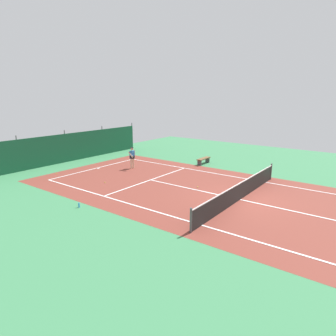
{
  "coord_description": "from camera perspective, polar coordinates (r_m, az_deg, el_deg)",
  "views": [
    {
      "loc": [
        -14.71,
        -6.08,
        5.62
      ],
      "look_at": [
        0.5,
        5.31,
        0.9
      ],
      "focal_mm": 31.88,
      "sensor_mm": 36.0,
      "label": 1
    }
  ],
  "objects": [
    {
      "name": "court_surface",
      "position": [
        16.88,
        13.6,
        -5.9
      ],
      "size": [
        11.02,
        26.6,
        0.01
      ],
      "color": "brown",
      "rests_on": "ground"
    },
    {
      "name": "back_fence",
      "position": [
        27.13,
        -19.4,
        2.63
      ],
      "size": [
        16.3,
        0.98,
        2.7
      ],
      "color": "#14472D",
      "rests_on": "ground"
    },
    {
      "name": "courtside_bench",
      "position": [
        24.79,
        6.82,
        1.64
      ],
      "size": [
        1.6,
        0.4,
        0.49
      ],
      "color": "brown",
      "rests_on": "ground"
    },
    {
      "name": "water_bottle",
      "position": [
        15.96,
        -16.66,
        -6.82
      ],
      "size": [
        0.08,
        0.08,
        0.24
      ],
      "primitive_type": "cylinder",
      "color": "#338CD8",
      "rests_on": "ground"
    },
    {
      "name": "tennis_ball_by_sideline",
      "position": [
        19.84,
        -11.98,
        -2.72
      ],
      "size": [
        0.07,
        0.07,
        0.07
      ],
      "primitive_type": "sphere",
      "color": "#CCDB33",
      "rests_on": "ground"
    },
    {
      "name": "tennis_ball_midcourt",
      "position": [
        23.02,
        -20.53,
        -1.0
      ],
      "size": [
        0.07,
        0.07,
        0.07
      ],
      "primitive_type": "sphere",
      "color": "#CCDB33",
      "rests_on": "ground"
    },
    {
      "name": "tennis_net",
      "position": [
        16.72,
        13.7,
        -4.26
      ],
      "size": [
        10.12,
        0.1,
        1.1
      ],
      "color": "black",
      "rests_on": "ground"
    },
    {
      "name": "tennis_ball_near_player",
      "position": [
        18.58,
        5.68,
        -3.62
      ],
      "size": [
        0.07,
        0.07,
        0.07
      ],
      "primitive_type": "sphere",
      "color": "#CCDB33",
      "rests_on": "ground"
    },
    {
      "name": "ground_plane",
      "position": [
        16.88,
        13.6,
        -5.91
      ],
      "size": [
        36.0,
        36.0,
        0.0
      ],
      "primitive_type": "plane",
      "color": "#387A4C"
    },
    {
      "name": "tennis_player",
      "position": [
        23.17,
        -6.87,
        2.25
      ],
      "size": [
        0.77,
        0.71,
        1.64
      ],
      "rotation": [
        0.0,
        0.0,
        2.99
      ],
      "color": "#D8AD8C",
      "rests_on": "ground"
    },
    {
      "name": "parked_car",
      "position": [
        30.04,
        -17.47,
        4.15
      ],
      "size": [
        2.25,
        4.32,
        1.68
      ],
      "rotation": [
        0.0,
        0.0,
        3.07
      ],
      "color": "black",
      "rests_on": "ground"
    }
  ]
}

